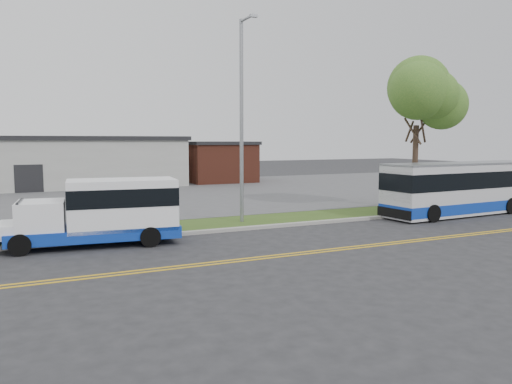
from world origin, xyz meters
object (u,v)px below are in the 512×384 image
transit_bus (464,188)px  tree_east (417,101)px  parked_car_a (103,190)px  shuttle_bus (105,210)px  streetlight_near (242,114)px

transit_bus → tree_east: bearing=109.7°
transit_bus → parked_car_a: size_ratio=2.35×
transit_bus → shuttle_bus: bearing=176.6°
tree_east → streetlight_near: (-11.00, -0.27, -0.97)m
tree_east → parked_car_a: (-15.86, 10.86, -5.38)m
streetlight_near → shuttle_bus: (-6.71, -2.20, -3.89)m
shuttle_bus → transit_bus: (18.80, -0.15, 0.08)m
streetlight_near → shuttle_bus: 8.06m
tree_east → streetlight_near: bearing=-178.6°
streetlight_near → transit_bus: bearing=-11.0°
shuttle_bus → tree_east: bearing=14.1°
streetlight_near → transit_bus: size_ratio=0.93×
shuttle_bus → transit_bus: bearing=5.7°
tree_east → transit_bus: (1.09, -2.62, -4.78)m
shuttle_bus → parked_car_a: bearing=88.3°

